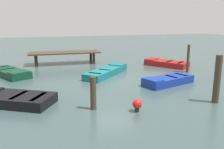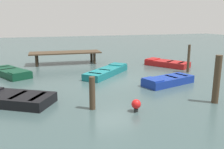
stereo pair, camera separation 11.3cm
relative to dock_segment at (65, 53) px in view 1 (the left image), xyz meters
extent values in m
plane|color=#384C4C|center=(1.76, -6.28, -0.84)|extent=(80.00, 80.00, 0.00)
cube|color=#423323|center=(0.00, 0.00, 0.06)|extent=(5.56, 2.01, 0.10)
cylinder|color=#2E2318|center=(2.22, 0.50, -0.42)|extent=(0.20, 0.20, 0.85)
cylinder|color=#2E2318|center=(2.16, -0.72, -0.42)|extent=(0.20, 0.20, 0.85)
cylinder|color=#2E2318|center=(-2.16, 0.72, -0.42)|extent=(0.20, 0.20, 0.85)
cylinder|color=#2E2318|center=(-2.22, -0.50, -0.42)|extent=(0.20, 0.20, 0.85)
cube|color=black|center=(-3.33, -8.65, -0.64)|extent=(3.53, 2.97, 0.40)
cube|color=gray|center=(-3.33, -8.65, -0.50)|extent=(2.95, 2.43, 0.04)
cube|color=#776E5D|center=(-3.12, -8.77, -0.46)|extent=(0.78, 1.10, 0.04)
cube|color=#776E5D|center=(-2.37, -9.24, -0.46)|extent=(0.78, 1.10, 0.04)
cube|color=navy|center=(4.37, -8.03, -0.64)|extent=(3.14, 1.86, 0.40)
cube|color=silver|center=(4.37, -8.03, -0.50)|extent=(2.65, 1.51, 0.04)
cube|color=navy|center=(3.26, -8.35, -0.41)|extent=(0.89, 1.13, 0.06)
cube|color=#A4A49F|center=(4.58, -7.97, -0.46)|extent=(0.43, 0.88, 0.04)
cube|color=#A4A49F|center=(5.36, -7.75, -0.46)|extent=(0.43, 0.88, 0.04)
cube|color=maroon|center=(7.08, -3.46, -0.64)|extent=(2.81, 3.38, 0.40)
cube|color=black|center=(7.08, -3.46, -0.50)|extent=(2.31, 2.82, 0.04)
cube|color=maroon|center=(6.42, -2.42, -0.41)|extent=(1.38, 1.22, 0.06)
cube|color=black|center=(7.21, -3.66, -0.46)|extent=(0.98, 0.72, 0.04)
cube|color=black|center=(7.68, -4.39, -0.46)|extent=(0.98, 0.72, 0.04)
cube|color=#14666B|center=(1.90, -4.83, -0.64)|extent=(3.64, 3.59, 0.40)
cube|color=beige|center=(1.90, -4.83, -0.50)|extent=(3.04, 3.00, 0.04)
cube|color=#14666B|center=(3.03, -3.73, -0.41)|extent=(1.31, 1.31, 0.06)
cube|color=#9B9789|center=(1.68, -5.05, -0.46)|extent=(0.72, 0.73, 0.04)
cube|color=#9B9789|center=(0.89, -5.82, -0.46)|extent=(0.72, 0.73, 0.04)
cube|color=#0C3823|center=(-3.86, -3.07, -0.64)|extent=(2.66, 3.61, 0.40)
cube|color=maroon|center=(-3.86, -3.07, -0.50)|extent=(2.19, 3.03, 0.04)
cube|color=#0C3823|center=(-3.24, -4.26, -0.41)|extent=(1.33, 1.18, 0.06)
cube|color=maroon|center=(-3.97, -2.84, -0.46)|extent=(0.94, 0.62, 0.04)
cube|color=maroon|center=(-4.41, -2.00, -0.46)|extent=(0.94, 0.62, 0.04)
cylinder|color=#423323|center=(-0.39, -10.31, -0.20)|extent=(0.23, 0.23, 1.29)
cylinder|color=#423323|center=(4.63, -11.22, 0.16)|extent=(0.27, 0.27, 2.01)
cylinder|color=#423323|center=(7.23, -5.80, 0.08)|extent=(0.17, 0.17, 1.83)
cylinder|color=#262626|center=(1.11, -11.08, -0.78)|extent=(0.16, 0.16, 0.12)
sphere|color=red|center=(1.11, -11.08, -0.54)|extent=(0.36, 0.36, 0.36)
camera|label=1|loc=(-2.53, -18.71, 2.51)|focal=37.94mm
camera|label=2|loc=(-2.42, -18.74, 2.51)|focal=37.94mm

